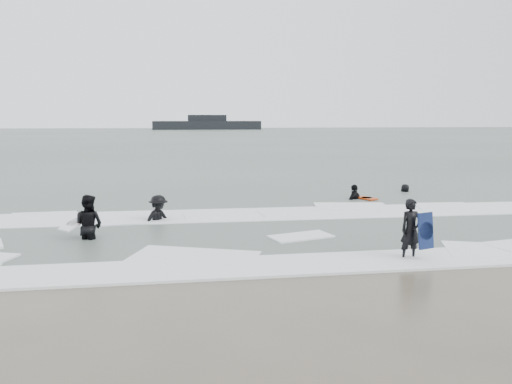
{
  "coord_description": "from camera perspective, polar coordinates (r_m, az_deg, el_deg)",
  "views": [
    {
      "loc": [
        -2.4,
        -12.78,
        3.81
      ],
      "look_at": [
        0.0,
        5.0,
        1.1
      ],
      "focal_mm": 35.0,
      "sensor_mm": 36.0,
      "label": 1
    }
  ],
  "objects": [
    {
      "name": "ground",
      "position": [
        13.55,
        2.86,
        -7.75
      ],
      "size": [
        320.0,
        320.0,
        0.0
      ],
      "primitive_type": "plane",
      "color": "brown",
      "rests_on": "ground"
    },
    {
      "name": "bodyboards",
      "position": [
        17.27,
        4.21,
        -2.49
      ],
      "size": [
        12.54,
        10.35,
        1.25
      ],
      "color": "#0F1B47",
      "rests_on": "ground"
    },
    {
      "name": "surfer_right_far",
      "position": [
        26.43,
        16.67,
        -0.06
      ],
      "size": [
        0.92,
        0.88,
        1.58
      ],
      "primitive_type": "imported",
      "rotation": [
        0.0,
        0.0,
        -2.44
      ],
      "color": "black",
      "rests_on": "ground"
    },
    {
      "name": "surfer_wading",
      "position": [
        16.54,
        -18.51,
        -5.18
      ],
      "size": [
        1.18,
        1.06,
        1.98
      ],
      "primitive_type": "imported",
      "rotation": [
        0.0,
        0.0,
        2.74
      ],
      "color": "black",
      "rests_on": "ground"
    },
    {
      "name": "surf_foam",
      "position": [
        17.07,
        0.59,
        -4.16
      ],
      "size": [
        30.03,
        9.06,
        0.09
      ],
      "color": "white",
      "rests_on": "ground"
    },
    {
      "name": "sea",
      "position": [
        92.89,
        -6.24,
        6.22
      ],
      "size": [
        320.0,
        320.0,
        0.0
      ],
      "primitive_type": "plane",
      "color": "#47544C",
      "rests_on": "ground"
    },
    {
      "name": "surfer_centre",
      "position": [
        14.17,
        17.14,
        -7.4
      ],
      "size": [
        0.66,
        0.48,
        1.68
      ],
      "primitive_type": "imported",
      "rotation": [
        0.0,
        0.0,
        0.14
      ],
      "color": "black",
      "rests_on": "ground"
    },
    {
      "name": "surfer_breaker",
      "position": [
        18.48,
        -11.06,
        -3.47
      ],
      "size": [
        1.36,
        1.33,
        1.87
      ],
      "primitive_type": "imported",
      "rotation": [
        0.0,
        0.0,
        0.74
      ],
      "color": "black",
      "rests_on": "ground"
    },
    {
      "name": "vessel_horizon",
      "position": [
        151.46,
        -5.61,
        7.71
      ],
      "size": [
        32.02,
        5.72,
        4.35
      ],
      "color": "black",
      "rests_on": "ground"
    },
    {
      "name": "surfer_right_near",
      "position": [
        23.53,
        11.19,
        -0.89
      ],
      "size": [
        1.14,
        1.06,
        1.88
      ],
      "primitive_type": "imported",
      "rotation": [
        0.0,
        0.0,
        -2.44
      ],
      "color": "black",
      "rests_on": "ground"
    }
  ]
}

